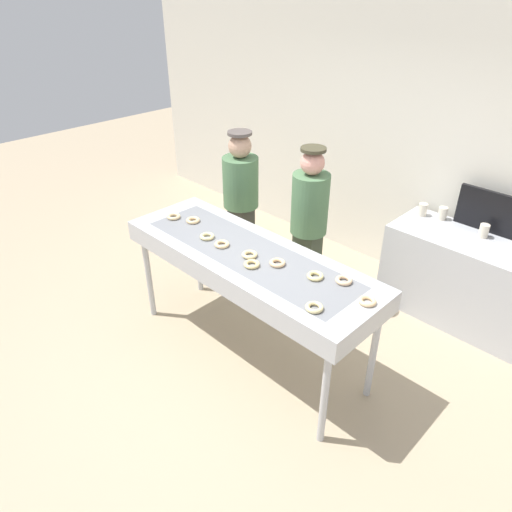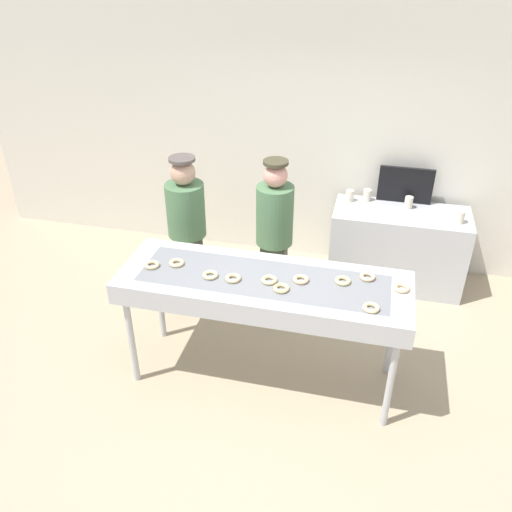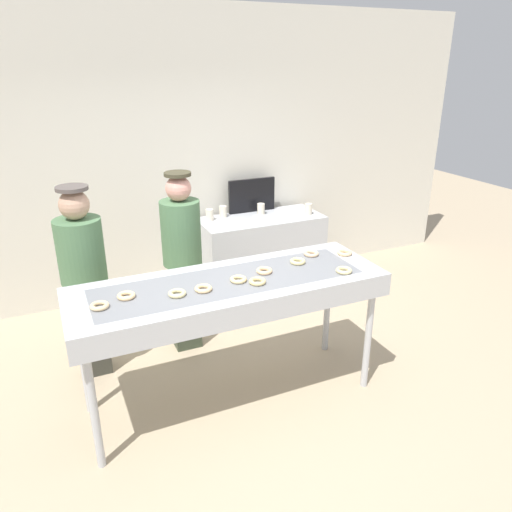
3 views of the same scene
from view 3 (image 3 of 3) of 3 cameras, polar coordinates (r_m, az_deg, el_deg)
The scene contains 22 objects.
ground_plane at distance 4.15m, azimuth -2.80°, elevation -16.12°, with size 16.00×16.00×0.00m, color tan.
back_wall at distance 5.54m, azimuth -11.94°, elevation 11.14°, with size 8.00×0.12×3.13m, color silver.
fryer_conveyor at distance 3.65m, azimuth -3.07°, elevation -4.22°, with size 2.35×0.78×1.05m.
plain_donut_0 at distance 3.55m, azimuth 0.17°, elevation -2.98°, with size 0.12×0.12×0.03m, color #EBCF84.
plain_donut_1 at distance 4.09m, azimuth 6.47°, elevation 0.29°, with size 0.12×0.12×0.03m, color beige.
plain_donut_2 at distance 3.80m, azimuth 10.23°, elevation -1.66°, with size 0.12×0.12×0.03m, color beige.
plain_donut_3 at distance 3.46m, azimuth -14.92°, elevation -4.50°, with size 0.12×0.12×0.03m, color #F7CB8F.
plain_donut_4 at distance 3.59m, azimuth -2.08°, elevation -2.74°, with size 0.12×0.12×0.03m, color #F1D390.
plain_donut_5 at distance 3.73m, azimuth 0.97°, elevation -1.73°, with size 0.12×0.12×0.03m, color #F3C38B.
plain_donut_6 at distance 3.46m, azimuth -6.17°, elevation -3.80°, with size 0.12×0.12×0.03m, color #F6CD8F.
plain_donut_7 at distance 3.37m, azimuth -17.81°, elevation -5.56°, with size 0.12×0.12×0.03m, color beige.
plain_donut_8 at distance 3.92m, azimuth 4.89°, elevation -0.63°, with size 0.12×0.12×0.03m, color #E8D48B.
plain_donut_9 at distance 4.15m, azimuth 10.31°, elevation 0.39°, with size 0.12×0.12×0.03m, color #F3C78D.
plain_donut_10 at distance 3.42m, azimuth -9.20°, elevation -4.33°, with size 0.12×0.12×0.03m, color beige.
worker_baker at distance 4.20m, azimuth -19.51°, elevation -1.55°, with size 0.37×0.37×1.67m.
worker_assistant at distance 4.41m, azimuth -8.62°, elevation 0.48°, with size 0.35×0.35×1.68m.
prep_counter at distance 5.78m, azimuth 0.58°, elevation 0.37°, with size 1.43×0.63×0.88m, color #B7BABF.
paper_cup_0 at distance 5.77m, azimuth 6.14°, elevation 5.48°, with size 0.09×0.09×0.13m, color beige.
paper_cup_1 at distance 5.65m, azimuth -3.86°, elevation 5.21°, with size 0.09×0.09×0.13m, color beige.
paper_cup_2 at distance 5.54m, azimuth -5.43°, elevation 4.81°, with size 0.09×0.09×0.13m, color beige.
paper_cup_3 at distance 5.74m, azimuth 0.58°, elevation 5.52°, with size 0.09×0.09×0.13m, color beige.
menu_display at distance 5.81m, azimuth -0.50°, elevation 7.09°, with size 0.58×0.04×0.40m, color black.
Camera 3 is at (-1.16, -3.06, 2.55)m, focal length 34.25 mm.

